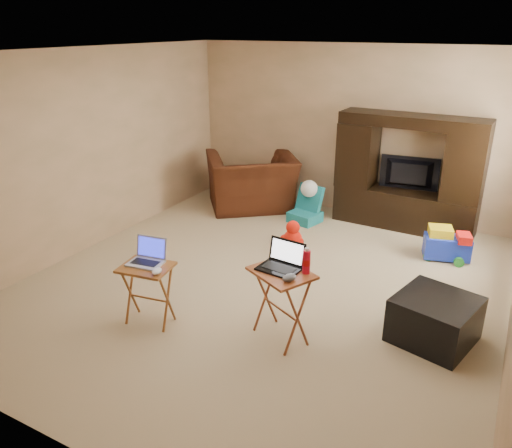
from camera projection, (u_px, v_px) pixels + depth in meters
The scene contains 19 objects.
floor at pixel (264, 283), 5.68m from camera, with size 5.50×5.50×0.00m, color #C7B88A.
ceiling at pixel (266, 52), 4.74m from camera, with size 5.50×5.50×0.00m, color silver.
wall_back at pixel (350, 131), 7.46m from camera, with size 5.00×5.00×0.00m, color tan.
wall_front at pixel (53, 295), 2.97m from camera, with size 5.00×5.00×0.00m, color tan.
wall_left at pixel (90, 151), 6.31m from camera, with size 5.50×5.50×0.00m, color tan.
entertainment_center at pixel (408, 173), 6.97m from camera, with size 1.97×0.49×1.61m, color black.
television at pixel (409, 174), 7.04m from camera, with size 0.82×0.11×0.47m, color black.
recliner at pixel (252, 182), 7.86m from camera, with size 1.32×1.15×0.86m, color #41190E.
child_rocker at pixel (305, 205), 7.34m from camera, with size 0.41×0.46×0.54m, color #187884, non-canonical shape.
plush_toy at pixel (293, 234), 6.52m from camera, with size 0.34×0.28×0.38m, color red, non-canonical shape.
push_toy at pixel (447, 243), 6.20m from camera, with size 0.56×0.40×0.42m, color blue, non-canonical shape.
ottoman at pixel (435, 319), 4.60m from camera, with size 0.67×0.67×0.43m, color black.
tray_table_left at pixel (148, 295), 4.83m from camera, with size 0.47×0.38×0.61m, color #935523.
tray_table_right at pixel (281, 305), 4.57m from camera, with size 0.54×0.43×0.70m, color #994A25.
laptop_left at pixel (144, 253), 4.71m from camera, with size 0.32×0.27×0.24m, color #A4A5A9.
laptop_right at pixel (279, 258), 4.43m from camera, with size 0.36×0.30×0.24m, color black.
mouse_left at pixel (157, 271), 4.57m from camera, with size 0.08×0.12×0.05m, color white.
mouse_right at pixel (289, 278), 4.27m from camera, with size 0.09×0.14×0.06m, color #47474C.
water_bottle at pixel (306, 262), 4.38m from camera, with size 0.07×0.07×0.21m, color red.
Camera 1 is at (2.30, -4.46, 2.75)m, focal length 35.00 mm.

